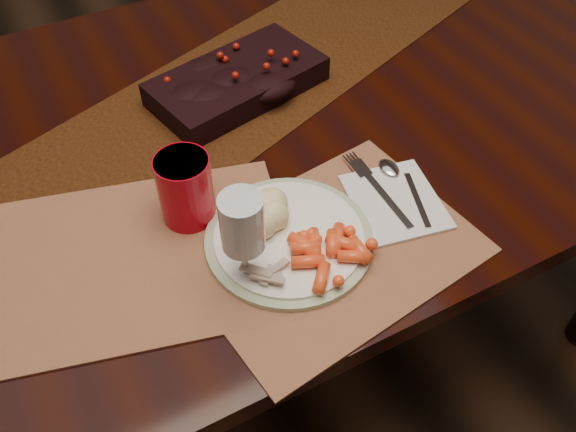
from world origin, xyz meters
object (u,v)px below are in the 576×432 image
napkin (395,201)px  baby_carrots (330,252)px  red_cup (186,189)px  dinner_plate (289,238)px  centerpiece (237,78)px  mashed_potatoes (267,206)px  wine_glass (244,243)px  turkey_shreds (270,274)px  dining_table (238,254)px  placemat_main (330,249)px

napkin → baby_carrots: bearing=-149.9°
baby_carrots → red_cup: (-0.15, 0.18, 0.03)m
dinner_plate → red_cup: 0.17m
centerpiece → dinner_plate: centerpiece is taller
centerpiece → mashed_potatoes: centerpiece is taller
dinner_plate → wine_glass: 0.12m
wine_glass → red_cup: bearing=100.0°
baby_carrots → turkey_shreds: 0.09m
baby_carrots → mashed_potatoes: 0.12m
dining_table → centerpiece: 0.42m
dinner_plate → mashed_potatoes: bearing=103.9°
mashed_potatoes → centerpiece: bearing=73.1°
centerpiece → red_cup: red_cup is taller
turkey_shreds → wine_glass: bearing=135.1°
dining_table → dinner_plate: dinner_plate is taller
dining_table → baby_carrots: bearing=-88.6°
dinner_plate → turkey_shreds: bearing=-136.9°
baby_carrots → placemat_main: bearing=55.6°
napkin → wine_glass: (-0.27, -0.02, 0.08)m
centerpiece → red_cup: (-0.20, -0.25, 0.03)m
dining_table → baby_carrots: size_ratio=17.61×
placemat_main → napkin: size_ratio=2.62×
centerpiece → turkey_shreds: size_ratio=4.86×
turkey_shreds → wine_glass: size_ratio=0.40×
red_cup → dinner_plate: bearing=-47.2°
turkey_shreds → wine_glass: wine_glass is taller
mashed_potatoes → turkey_shreds: bearing=-114.9°
centerpiece → wine_glass: bearing=-113.0°
placemat_main → wine_glass: size_ratio=2.49×
mashed_potatoes → napkin: size_ratio=0.54×
placemat_main → dinner_plate: (-0.05, 0.04, 0.01)m
centerpiece → turkey_shreds: 0.45m
placemat_main → mashed_potatoes: (-0.06, 0.09, 0.04)m
centerpiece → wine_glass: (-0.17, -0.40, 0.05)m
dinner_plate → red_cup: red_cup is taller
wine_glass → dinner_plate: bearing=20.1°
dining_table → placemat_main: bearing=-85.9°
centerpiece → dinner_plate: bearing=-103.1°
turkey_shreds → napkin: turkey_shreds is taller
mashed_potatoes → wine_glass: size_ratio=0.51×
placemat_main → red_cup: red_cup is taller
mashed_potatoes → wine_glass: bearing=-132.9°
dining_table → turkey_shreds: turkey_shreds is taller
centerpiece → placemat_main: 0.42m
mashed_potatoes → wine_glass: (-0.07, -0.08, 0.04)m
napkin → dining_table: bearing=129.0°
dinner_plate → turkey_shreds: (-0.06, -0.06, 0.02)m
dinner_plate → mashed_potatoes: 0.06m
turkey_shreds → red_cup: (-0.05, 0.18, 0.03)m
placemat_main → red_cup: 0.24m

